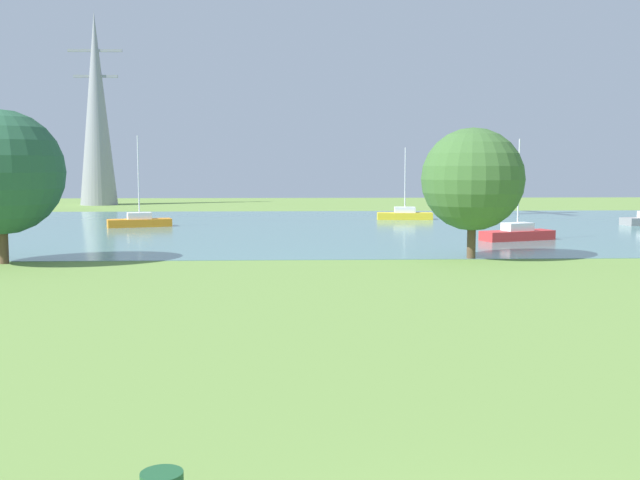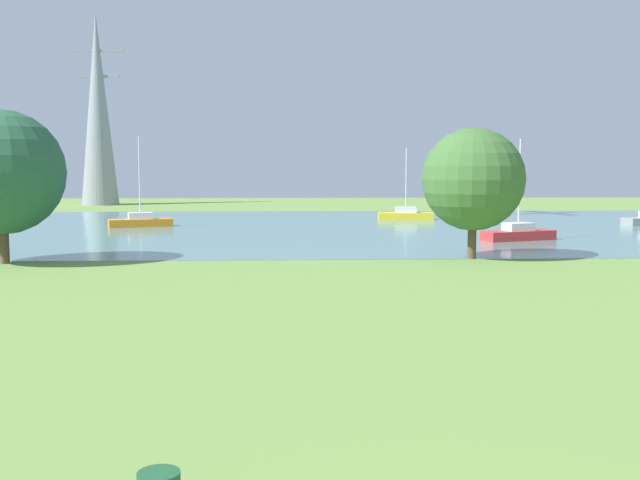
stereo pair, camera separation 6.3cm
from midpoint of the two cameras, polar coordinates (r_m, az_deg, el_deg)
name	(u,v)px [view 2 (the right image)]	position (r m, az deg, el deg)	size (l,w,h in m)	color
ground_plane	(349,285)	(29.71, 2.31, -3.49)	(160.00, 160.00, 0.00)	olive
water_surface	(321,227)	(57.48, 0.10, 0.99)	(140.00, 40.00, 0.02)	slate
sailboat_orange	(141,221)	(59.39, -13.51, 1.42)	(5.03, 2.88, 7.00)	orange
sailboat_yellow	(406,214)	(65.97, 6.59, 1.95)	(4.90, 1.84, 6.28)	yellow
sailboat_red	(518,233)	(49.05, 14.92, 0.50)	(5.03, 3.01, 6.39)	red
tree_mid_shore	(1,172)	(39.09, -23.10, 4.78)	(6.01, 6.01, 7.43)	brown
tree_east_far	(473,179)	(38.70, 11.66, 4.55)	(5.22, 5.22, 6.66)	brown
electricity_pylon	(98,109)	(94.22, -16.57, 9.56)	(6.40, 4.40, 22.86)	gray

